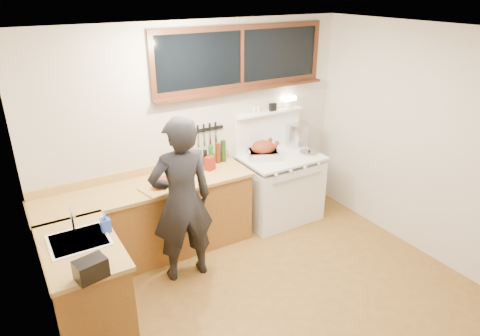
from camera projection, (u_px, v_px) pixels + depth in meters
ground_plane at (279, 303)px, 4.33m from camera, size 4.00×3.50×0.02m
room_shell at (286, 150)px, 3.67m from camera, size 4.10×3.60×2.65m
counter_back at (150, 221)px, 4.91m from camera, size 2.44×0.64×1.00m
counter_left at (86, 287)px, 3.84m from camera, size 0.64×1.09×0.90m
sink_unit at (80, 246)px, 3.75m from camera, size 0.50×0.45×0.37m
vintage_stove at (279, 186)px, 5.72m from camera, size 1.02×0.74×1.60m
back_window at (242, 64)px, 5.14m from camera, size 2.32×0.13×0.77m
left_doorway at (65, 329)px, 2.52m from camera, size 0.02×1.04×2.17m
knife_strip at (205, 131)px, 5.20m from camera, size 0.46×0.03×0.28m
man at (182, 201)px, 4.39m from camera, size 0.70×0.50×1.81m
soap_bottle at (105, 222)px, 3.83m from camera, size 0.09×0.09×0.18m
toaster at (91, 269)px, 3.23m from camera, size 0.26×0.20×0.16m
cutting_board at (162, 184)px, 4.65m from camera, size 0.49×0.41×0.14m
roast_turkey at (263, 151)px, 5.45m from camera, size 0.48×0.43×0.24m
stockpot at (297, 134)px, 5.87m from camera, size 0.34×0.34×0.31m
saucepan at (266, 147)px, 5.69m from camera, size 0.18×0.27×0.11m
pot_lid at (309, 152)px, 5.63m from camera, size 0.33×0.33×0.04m
coffee_tin at (210, 163)px, 5.11m from camera, size 0.13×0.12×0.17m
pitcher at (198, 162)px, 5.12m from camera, size 0.12×0.12×0.18m
bottle_cluster at (214, 154)px, 5.26m from camera, size 0.40×0.07×0.28m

